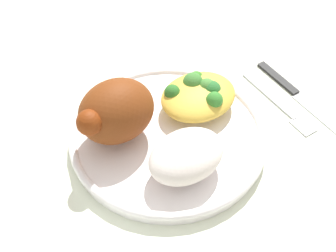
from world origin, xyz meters
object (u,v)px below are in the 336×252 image
object	(u,v)px
rice_pile	(186,156)
mac_cheese_with_broccoli	(199,95)
plate	(168,136)
knife	(296,92)
fork	(281,105)
roasted_chicken	(115,112)

from	to	relation	value
rice_pile	mac_cheese_with_broccoli	xyz separation A→B (m)	(-0.08, -0.08, -0.01)
plate	knife	size ratio (longest dim) A/B	1.35
mac_cheese_with_broccoli	knife	bearing A→B (deg)	160.61
plate	fork	size ratio (longest dim) A/B	1.80
mac_cheese_with_broccoli	knife	world-z (taller)	mac_cheese_with_broccoli
plate	fork	xyz separation A→B (m)	(-0.17, 0.04, -0.01)
plate	mac_cheese_with_broccoli	distance (m)	0.07
fork	knife	world-z (taller)	knife
plate	fork	bearing A→B (deg)	167.01
roasted_chicken	knife	size ratio (longest dim) A/B	0.56
roasted_chicken	rice_pile	size ratio (longest dim) A/B	1.11
mac_cheese_with_broccoli	roasted_chicken	bearing A→B (deg)	-8.13
knife	rice_pile	bearing A→B (deg)	7.24
mac_cheese_with_broccoli	fork	bearing A→B (deg)	152.18
fork	roasted_chicken	bearing A→B (deg)	-18.06
fork	mac_cheese_with_broccoli	bearing A→B (deg)	-27.82
mac_cheese_with_broccoli	fork	xyz separation A→B (m)	(-0.11, 0.06, -0.04)
rice_pile	mac_cheese_with_broccoli	distance (m)	0.11
plate	rice_pile	distance (m)	0.07
fork	plate	bearing A→B (deg)	-12.99
rice_pile	plate	bearing A→B (deg)	-105.49
rice_pile	mac_cheese_with_broccoli	world-z (taller)	rice_pile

